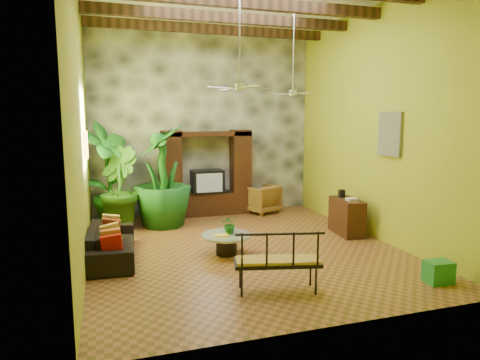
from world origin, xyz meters
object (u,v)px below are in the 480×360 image
object	(u,v)px
coffee_table	(227,241)
entertainment_center	(207,180)
tall_plant_a	(108,174)
side_console	(347,217)
sofa	(112,243)
tall_plant_b	(118,188)
green_bin	(438,272)
iron_bench	(279,258)
wicker_armchair	(261,199)
ceiling_fan_front	(240,75)
tall_plant_c	(162,176)
ceiling_fan_back	(293,84)

from	to	relation	value
coffee_table	entertainment_center	bearing A→B (deg)	82.78
tall_plant_a	side_console	size ratio (longest dim) A/B	2.55
entertainment_center	sofa	size ratio (longest dim) A/B	1.14
tall_plant_b	green_bin	size ratio (longest dim) A/B	4.80
entertainment_center	sofa	bearing A→B (deg)	-130.13
side_console	entertainment_center	bearing A→B (deg)	137.66
entertainment_center	side_console	bearing A→B (deg)	-48.06
iron_bench	tall_plant_b	bearing A→B (deg)	128.95
entertainment_center	tall_plant_a	bearing A→B (deg)	-169.75
coffee_table	iron_bench	bearing A→B (deg)	-82.90
wicker_armchair	iron_bench	xyz separation A→B (m)	(-1.68, -5.26, 0.16)
tall_plant_a	ceiling_fan_front	bearing A→B (deg)	-52.44
iron_bench	green_bin	bearing A→B (deg)	4.88
tall_plant_b	iron_bench	size ratio (longest dim) A/B	1.44
tall_plant_b	tall_plant_c	bearing A→B (deg)	0.42
side_console	ceiling_fan_front	bearing A→B (deg)	-160.55
side_console	tall_plant_c	bearing A→B (deg)	158.52
ceiling_fan_back	tall_plant_b	xyz separation A→B (m)	(-3.96, 1.07, -2.41)
ceiling_fan_front	sofa	bearing A→B (deg)	168.20
entertainment_center	tall_plant_b	xyz separation A→B (m)	(-2.36, -0.87, 0.03)
tall_plant_a	wicker_armchair	bearing A→B (deg)	3.73
sofa	green_bin	xyz separation A→B (m)	(4.98, -2.82, -0.13)
ceiling_fan_back	iron_bench	xyz separation A→B (m)	(-1.78, -3.53, -2.85)
ceiling_fan_back	coffee_table	size ratio (longest dim) A/B	1.92
ceiling_fan_front	tall_plant_c	xyz separation A→B (m)	(-1.11, 2.67, -2.17)
iron_bench	tall_plant_c	bearing A→B (deg)	117.39
tall_plant_c	coffee_table	distance (m)	2.89
tall_plant_c	ceiling_fan_back	bearing A→B (deg)	-20.21
ceiling_fan_back	iron_bench	world-z (taller)	ceiling_fan_back
entertainment_center	green_bin	bearing A→B (deg)	-67.58
ceiling_fan_front	ceiling_fan_back	size ratio (longest dim) A/B	1.00
ceiling_fan_back	green_bin	world-z (taller)	ceiling_fan_back
sofa	wicker_armchair	xyz separation A→B (m)	(4.06, 2.84, 0.08)
ceiling_fan_front	tall_plant_b	bearing A→B (deg)	129.03
entertainment_center	wicker_armchair	xyz separation A→B (m)	(1.50, -0.20, -0.58)
iron_bench	tall_plant_a	bearing A→B (deg)	129.03
entertainment_center	side_console	size ratio (longest dim) A/B	2.38
iron_bench	green_bin	world-z (taller)	iron_bench
sofa	side_console	world-z (taller)	side_console
sofa	tall_plant_a	distance (m)	2.76
ceiling_fan_front	tall_plant_c	size ratio (longest dim) A/B	0.76
entertainment_center	tall_plant_a	distance (m)	2.62
iron_bench	green_bin	size ratio (longest dim) A/B	3.33
coffee_table	ceiling_fan_front	bearing A→B (deg)	-22.39
tall_plant_a	iron_bench	bearing A→B (deg)	-64.55
sofa	coffee_table	xyz separation A→B (m)	(2.13, -0.40, -0.05)
tall_plant_b	side_console	size ratio (longest dim) A/B	1.97
side_console	ceiling_fan_back	bearing A→B (deg)	142.12
tall_plant_c	tall_plant_b	bearing A→B (deg)	-179.58
ceiling_fan_back	green_bin	bearing A→B (deg)	-78.22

